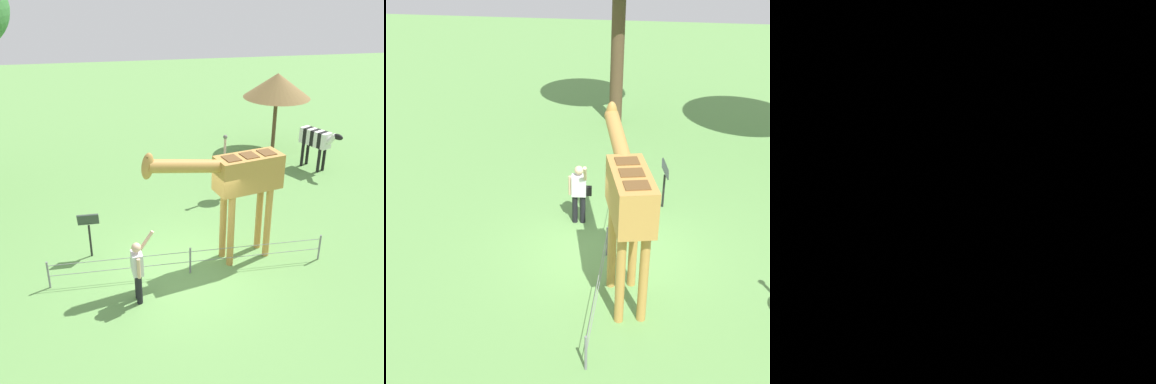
% 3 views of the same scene
% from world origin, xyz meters
% --- Properties ---
extents(ground_plane, '(60.00, 60.00, 0.00)m').
position_xyz_m(ground_plane, '(0.00, 0.00, 0.00)').
color(ground_plane, '#60934C').
extents(giraffe, '(3.68, 1.33, 3.42)m').
position_xyz_m(giraffe, '(-1.29, -0.35, 2.31)').
color(giraffe, '#BC8942').
rests_on(giraffe, ground_plane).
extents(visitor, '(0.57, 0.58, 1.75)m').
position_xyz_m(visitor, '(1.37, 0.98, 0.90)').
color(visitor, black).
rests_on(visitor, ground_plane).
extents(info_sign, '(0.56, 0.21, 1.32)m').
position_xyz_m(info_sign, '(2.51, -1.12, 0.95)').
color(info_sign, black).
rests_on(info_sign, ground_plane).
extents(wire_fence, '(7.05, 0.05, 0.75)m').
position_xyz_m(wire_fence, '(0.00, 0.12, 0.40)').
color(wire_fence, slate).
rests_on(wire_fence, ground_plane).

